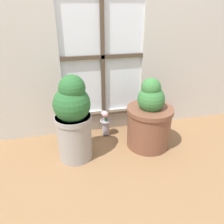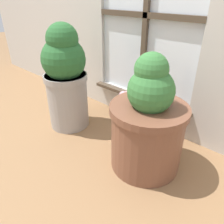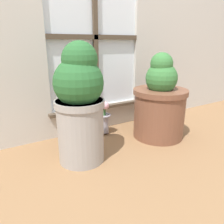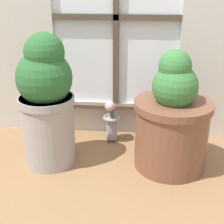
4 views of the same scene
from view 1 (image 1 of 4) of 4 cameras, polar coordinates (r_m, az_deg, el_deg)
name	(u,v)px [view 1 (image 1 of 4)]	position (r m, az deg, el deg)	size (l,w,h in m)	color
ground_plane	(117,160)	(1.92, 1.40, -12.38)	(10.00, 10.00, 0.00)	olive
potted_plant_left	(73,119)	(1.79, -10.09, -1.72)	(0.30, 0.30, 0.74)	#9E9993
potted_plant_right	(149,119)	(2.00, 9.72, -1.81)	(0.41, 0.41, 0.66)	brown
flower_vase	(105,122)	(2.17, -1.74, -2.57)	(0.11, 0.12, 0.29)	#99939E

